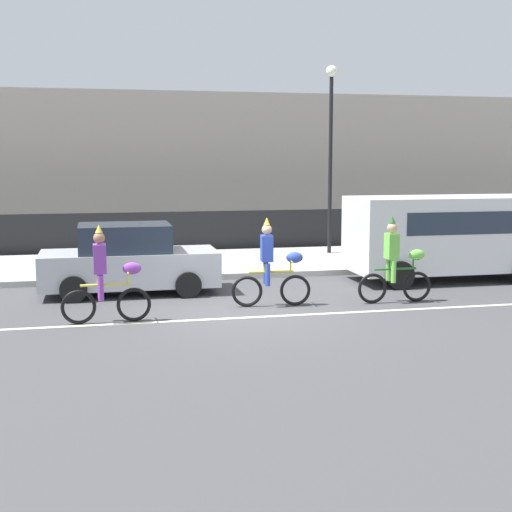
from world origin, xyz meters
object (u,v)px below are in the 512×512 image
at_px(parade_cyclist_cobalt, 272,268).
at_px(parked_van_white, 448,231).
at_px(parade_cyclist_lime, 396,265).
at_px(pedestrian_onlooker, 403,225).
at_px(parade_cyclist_purple, 106,280).
at_px(street_lamp_post, 331,131).
at_px(parked_car_silver, 128,261).

bearing_deg(parade_cyclist_cobalt, parked_van_white, 22.87).
xyz_separation_m(parade_cyclist_cobalt, parade_cyclist_lime, (2.76, -0.21, 0.00)).
height_order(parked_van_white, pedestrian_onlooker, parked_van_white).
height_order(parade_cyclist_purple, street_lamp_post, street_lamp_post).
bearing_deg(parked_car_silver, pedestrian_onlooker, 26.32).
bearing_deg(street_lamp_post, pedestrian_onlooker, -8.64).
xyz_separation_m(parked_van_white, pedestrian_onlooker, (0.71, 4.37, -0.27)).
height_order(parade_cyclist_cobalt, parked_car_silver, parade_cyclist_cobalt).
bearing_deg(parade_cyclist_lime, parked_car_silver, 157.27).
bearing_deg(pedestrian_onlooker, parade_cyclist_cobalt, -132.23).
xyz_separation_m(parked_car_silver, street_lamp_post, (6.55, 4.77, 3.21)).
relative_size(parade_cyclist_purple, parade_cyclist_lime, 1.00).
bearing_deg(parade_cyclist_purple, parade_cyclist_lime, 5.57).
xyz_separation_m(parade_cyclist_purple, parade_cyclist_cobalt, (3.49, 0.82, 0.00)).
height_order(parade_cyclist_purple, pedestrian_onlooker, parade_cyclist_purple).
distance_m(parked_van_white, pedestrian_onlooker, 4.43).
relative_size(parade_cyclist_lime, parked_van_white, 0.38).
distance_m(parade_cyclist_lime, parked_van_white, 3.52).
relative_size(parade_cyclist_purple, pedestrian_onlooker, 1.19).
height_order(parade_cyclist_purple, parked_car_silver, parade_cyclist_purple).
distance_m(parked_car_silver, street_lamp_post, 8.71).
xyz_separation_m(parade_cyclist_cobalt, street_lamp_post, (3.61, 6.95, 3.15)).
height_order(parked_van_white, parked_car_silver, parked_van_white).
distance_m(parade_cyclist_cobalt, parked_van_white, 5.74).
bearing_deg(parked_car_silver, parade_cyclist_purple, -100.35).
xyz_separation_m(parade_cyclist_purple, pedestrian_onlooker, (9.47, 7.41, 0.17)).
bearing_deg(parade_cyclist_lime, parked_van_white, 44.07).
bearing_deg(street_lamp_post, parade_cyclist_purple, -132.41).
height_order(parade_cyclist_purple, parade_cyclist_cobalt, same).
bearing_deg(parked_car_silver, street_lamp_post, 36.09).
height_order(parade_cyclist_cobalt, street_lamp_post, street_lamp_post).
height_order(parade_cyclist_cobalt, pedestrian_onlooker, parade_cyclist_cobalt).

